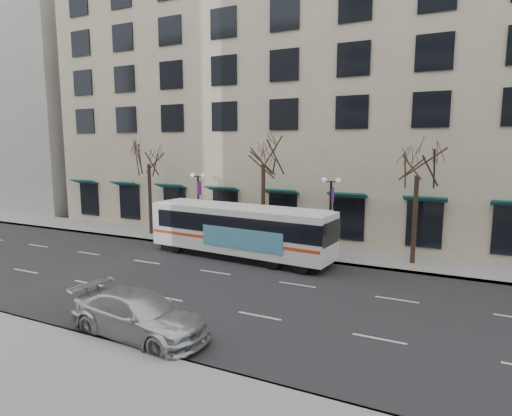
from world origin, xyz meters
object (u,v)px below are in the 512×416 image
Objects in this scene: tree_far_mid at (263,150)px; lamp_post_right at (331,213)px; lamp_post_left at (198,204)px; silver_car at (139,315)px; city_bus at (240,230)px; tree_far_left at (148,152)px; tree_far_right at (418,159)px.

tree_far_mid is 1.64× the size of lamp_post_right.
silver_car is at bearing -64.78° from lamp_post_left.
city_bus is at bearing 14.10° from silver_car.
tree_far_left reaches higher than tree_far_right.
lamp_post_right is at bearing 0.00° from lamp_post_left.
lamp_post_left is 0.89× the size of silver_car.
tree_far_right is at bearing 2.29° from lamp_post_left.
tree_far_mid reaches higher than tree_far_left.
tree_far_mid is 1.46× the size of silver_car.
tree_far_right is 11.59m from city_bus.
tree_far_mid is 5.88m from city_bus.
silver_car is (11.71, -14.83, -5.85)m from tree_far_left.
tree_far_mid is 6.41m from lamp_post_right.
lamp_post_left is 10.00m from lamp_post_right.
tree_far_right reaches higher than lamp_post_left.
city_bus is 12.02m from silver_car.
tree_far_right is 1.38× the size of silver_car.
lamp_post_right reaches higher than silver_car.
lamp_post_right is at bearing -8.24° from silver_car.
tree_far_left is at bearing 177.71° from lamp_post_right.
tree_far_left is 1.60× the size of lamp_post_left.
tree_far_left is 15.48m from lamp_post_right.
silver_car is (1.93, -11.82, -1.01)m from city_bus.
silver_car is (-3.30, -14.23, -2.09)m from lamp_post_right.
tree_far_mid reaches higher than tree_far_right.
tree_far_right is at bearing -24.39° from silver_car.
lamp_post_right reaches higher than city_bus.
tree_far_mid is 1.06× the size of tree_far_right.
tree_far_right is at bearing -0.00° from tree_far_mid.
tree_far_left reaches higher than city_bus.
tree_far_left is 6.29m from lamp_post_left.
silver_car is at bearing -83.42° from tree_far_mid.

